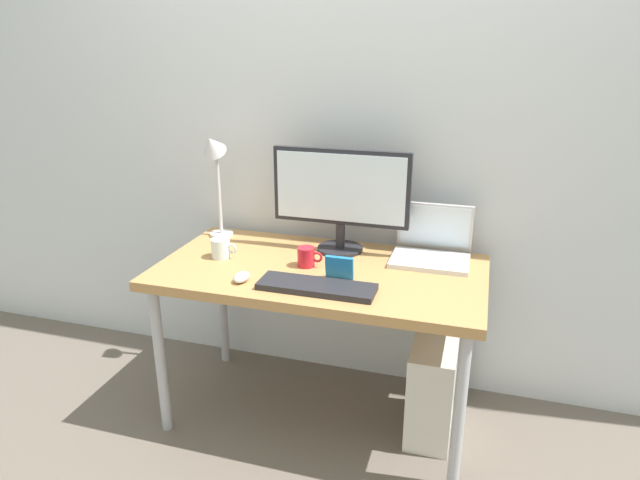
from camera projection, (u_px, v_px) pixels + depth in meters
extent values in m
plane|color=#665B51|center=(320.00, 413.00, 2.52)|extent=(6.00, 6.00, 0.00)
cube|color=silver|center=(347.00, 109.00, 2.45)|extent=(4.40, 0.04, 2.60)
cube|color=#B7844C|center=(320.00, 272.00, 2.29)|extent=(1.33, 0.70, 0.04)
cylinder|color=#B2B2B7|center=(160.00, 361.00, 2.31)|extent=(0.04, 0.04, 0.67)
cylinder|color=#B2B2B7|center=(459.00, 413.00, 1.99)|extent=(0.04, 0.04, 0.67)
cylinder|color=#B2B2B7|center=(222.00, 302.00, 2.83)|extent=(0.04, 0.04, 0.67)
cylinder|color=#B2B2B7|center=(467.00, 336.00, 2.51)|extent=(0.04, 0.04, 0.67)
cylinder|color=#232328|center=(340.00, 249.00, 2.47)|extent=(0.20, 0.20, 0.01)
cylinder|color=#232328|center=(340.00, 235.00, 2.45)|extent=(0.04, 0.04, 0.11)
cube|color=#232328|center=(341.00, 187.00, 2.38)|extent=(0.60, 0.03, 0.33)
cube|color=white|center=(340.00, 188.00, 2.36)|extent=(0.56, 0.01, 0.29)
cube|color=silver|center=(430.00, 261.00, 2.33)|extent=(0.32, 0.22, 0.02)
cube|color=silver|center=(435.00, 226.00, 2.40)|extent=(0.32, 0.05, 0.21)
cube|color=white|center=(435.00, 226.00, 2.40)|extent=(0.30, 0.04, 0.18)
cylinder|color=silver|center=(222.00, 234.00, 2.66)|extent=(0.11, 0.11, 0.01)
cylinder|color=silver|center=(219.00, 192.00, 2.59)|extent=(0.02, 0.02, 0.39)
cone|color=silver|center=(212.00, 145.00, 2.48)|extent=(0.11, 0.14, 0.13)
cube|color=#232328|center=(317.00, 287.00, 2.08)|extent=(0.44, 0.14, 0.02)
ellipsoid|color=silver|center=(242.00, 277.00, 2.15)|extent=(0.06, 0.09, 0.03)
cylinder|color=red|center=(306.00, 256.00, 2.29)|extent=(0.07, 0.07, 0.08)
torus|color=red|center=(317.00, 257.00, 2.28)|extent=(0.05, 0.01, 0.05)
cylinder|color=silver|center=(221.00, 248.00, 2.38)|extent=(0.08, 0.08, 0.08)
torus|color=silver|center=(232.00, 249.00, 2.36)|extent=(0.05, 0.01, 0.05)
cube|color=#1E72BF|center=(339.00, 267.00, 2.16)|extent=(0.11, 0.03, 0.09)
cube|color=silver|center=(432.00, 387.00, 2.35)|extent=(0.18, 0.36, 0.42)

